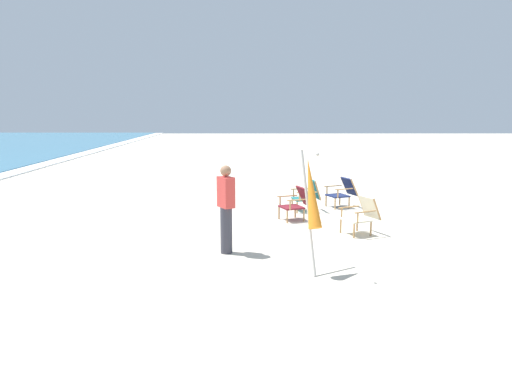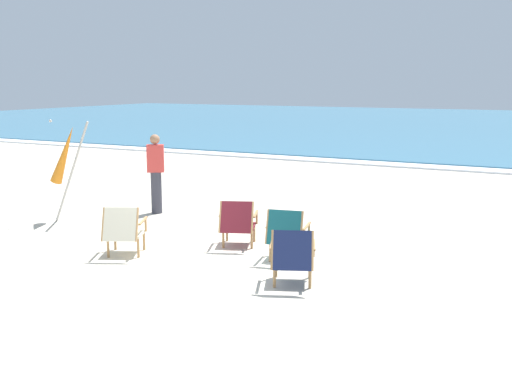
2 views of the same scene
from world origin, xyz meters
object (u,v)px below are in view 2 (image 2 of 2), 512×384
at_px(beach_chair_front_right, 123,230).
at_px(person_near_chairs, 156,173).
at_px(beach_chair_back_left, 238,222).
at_px(umbrella_furled_orange, 65,156).
at_px(beach_chair_front_left, 293,256).
at_px(beach_chair_mid_center, 287,234).

xyz_separation_m(beach_chair_front_right, person_near_chairs, (-1.42, 2.80, 0.41)).
distance_m(beach_chair_back_left, umbrella_furled_orange, 3.91).
xyz_separation_m(beach_chair_back_left, beach_chair_front_left, (1.56, -1.35, 0.00)).
bearing_deg(beach_chair_back_left, person_near_chairs, 150.74).
height_order(beach_chair_back_left, beach_chair_front_left, same).
height_order(beach_chair_back_left, person_near_chairs, person_near_chairs).
relative_size(beach_chair_front_right, beach_chair_front_left, 0.99).
distance_m(beach_chair_mid_center, beach_chair_front_right, 2.53).
distance_m(beach_chair_back_left, beach_chair_front_right, 1.83).
height_order(beach_chair_front_right, umbrella_furled_orange, umbrella_furled_orange).
relative_size(beach_chair_front_left, person_near_chairs, 0.55).
xyz_separation_m(beach_chair_mid_center, beach_chair_back_left, (-1.03, 0.36, -0.01)).
relative_size(beach_chair_back_left, beach_chair_front_right, 1.00).
height_order(beach_chair_front_right, person_near_chairs, person_near_chairs).
bearing_deg(beach_chair_back_left, beach_chair_front_left, -40.92).
relative_size(beach_chair_back_left, beach_chair_front_left, 1.00).
bearing_deg(beach_chair_back_left, beach_chair_mid_center, -19.19).
xyz_separation_m(beach_chair_front_left, umbrella_furled_orange, (-5.37, 1.46, 0.87)).
relative_size(beach_chair_front_right, person_near_chairs, 0.55).
bearing_deg(beach_chair_mid_center, beach_chair_back_left, 160.81).
bearing_deg(umbrella_furled_orange, person_near_chairs, 53.44).
bearing_deg(beach_chair_mid_center, person_near_chairs, 153.33).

